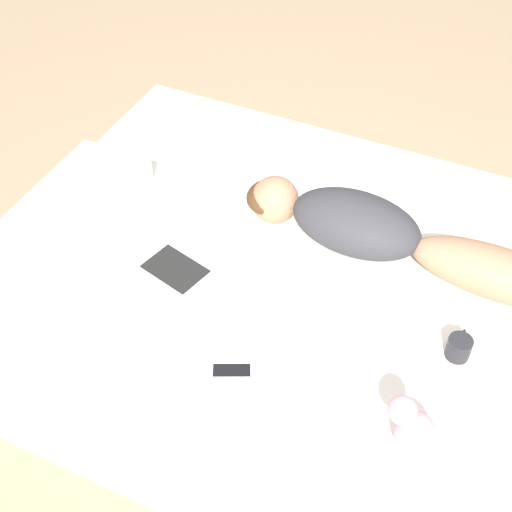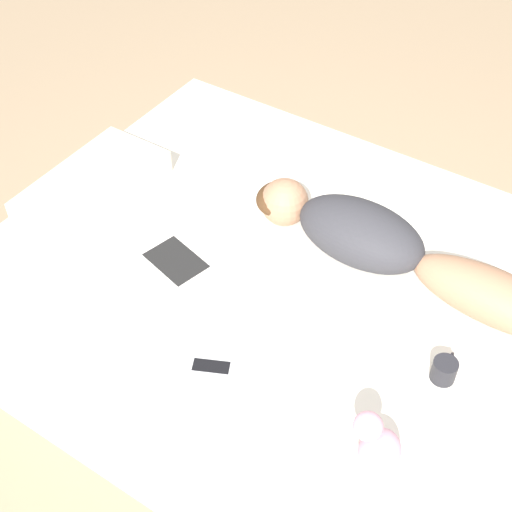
% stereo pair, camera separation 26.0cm
% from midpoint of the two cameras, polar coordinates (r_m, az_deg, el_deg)
% --- Properties ---
extents(ground_plane, '(12.00, 12.00, 0.00)m').
position_cam_midpoint_polar(ground_plane, '(3.03, 0.62, -7.50)').
color(ground_plane, '#9E8466').
extents(bed, '(1.74, 2.29, 0.51)m').
position_cam_midpoint_polar(bed, '(2.84, 0.66, -4.41)').
color(bed, beige).
rests_on(bed, ground_plane).
extents(person, '(0.30, 1.27, 0.21)m').
position_cam_midpoint_polar(person, '(2.63, 7.78, 1.49)').
color(person, '#A37556').
rests_on(person, bed).
extents(open_magazine, '(0.53, 0.42, 0.01)m').
position_cam_midpoint_polar(open_magazine, '(2.61, -11.04, -2.58)').
color(open_magazine, silver).
rests_on(open_magazine, bed).
extents(coffee_mug, '(0.12, 0.08, 0.08)m').
position_cam_midpoint_polar(coffee_mug, '(2.40, 12.97, -7.27)').
color(coffee_mug, '#232328').
rests_on(coffee_mug, bed).
extents(cell_phone, '(0.12, 0.16, 0.01)m').
position_cam_midpoint_polar(cell_phone, '(2.34, -5.19, -9.33)').
color(cell_phone, silver).
rests_on(cell_phone, bed).
extents(plush_toy, '(0.14, 0.15, 0.19)m').
position_cam_midpoint_polar(plush_toy, '(2.15, 8.88, -13.53)').
color(plush_toy, '#DB9EB2').
rests_on(plush_toy, bed).
extents(pillow, '(0.61, 0.33, 0.11)m').
position_cam_midpoint_polar(pillow, '(2.93, -16.65, 3.98)').
color(pillow, beige).
rests_on(pillow, bed).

